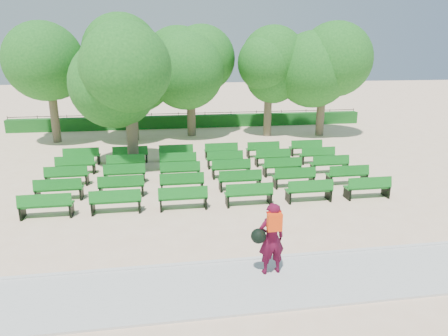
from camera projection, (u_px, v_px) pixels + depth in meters
name	position (u px, v px, depth m)	size (l,w,h in m)	color
ground	(220.00, 187.00, 16.64)	(120.00, 120.00, 0.00)	beige
paving	(266.00, 283.00, 9.61)	(30.00, 2.20, 0.06)	beige
curb	(255.00, 259.00, 10.70)	(30.00, 0.12, 0.10)	silver
hedge	(192.00, 121.00, 29.79)	(26.00, 0.70, 0.90)	#175A1B
fence	(192.00, 126.00, 30.30)	(26.00, 0.10, 1.02)	black
tree_line	(198.00, 138.00, 26.12)	(21.80, 6.80, 7.04)	#206C1F
bench_array	(206.00, 177.00, 17.66)	(1.76, 0.63, 1.09)	#13711D
tree_among	(129.00, 82.00, 18.22)	(4.29, 4.29, 6.04)	brown
person	(271.00, 238.00, 9.77)	(0.90, 0.56, 1.86)	#4D0B23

